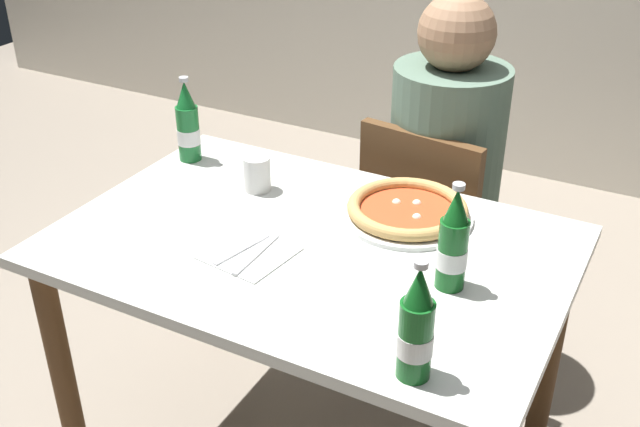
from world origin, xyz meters
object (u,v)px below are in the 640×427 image
object	(u,v)px
pizza_margherita_near	(407,210)
beer_bottle_right	(416,329)
chair_behind_table	(431,232)
diner_seated	(442,197)
dining_table_main	(310,281)
paper_cup	(257,173)
beer_bottle_left	(188,126)
napkin_with_cutlery	(250,253)
beer_bottle_center	(453,245)

from	to	relation	value
pizza_margherita_near	beer_bottle_right	bearing A→B (deg)	-66.51
chair_behind_table	diner_seated	size ratio (longest dim) A/B	0.70
dining_table_main	pizza_margherita_near	world-z (taller)	pizza_margherita_near
chair_behind_table	paper_cup	bearing A→B (deg)	59.91
dining_table_main	beer_bottle_left	xyz separation A→B (m)	(-0.53, 0.24, 0.22)
napkin_with_cutlery	paper_cup	bearing A→B (deg)	118.94
diner_seated	beer_bottle_right	distance (m)	1.06
pizza_margherita_near	napkin_with_cutlery	size ratio (longest dim) A/B	1.63
dining_table_main	beer_bottle_center	bearing A→B (deg)	-3.40
dining_table_main	paper_cup	bearing A→B (deg)	146.53
diner_seated	beer_bottle_center	bearing A→B (deg)	-69.74
beer_bottle_left	napkin_with_cutlery	bearing A→B (deg)	-39.49
chair_behind_table	napkin_with_cutlery	size ratio (longest dim) A/B	4.21
beer_bottle_left	beer_bottle_right	size ratio (longest dim) A/B	1.00
chair_behind_table	paper_cup	world-z (taller)	chair_behind_table
chair_behind_table	beer_bottle_left	size ratio (longest dim) A/B	3.44
paper_cup	dining_table_main	bearing A→B (deg)	-33.47
napkin_with_cutlery	diner_seated	bearing A→B (deg)	75.71
beer_bottle_left	beer_bottle_center	bearing A→B (deg)	-16.41
dining_table_main	beer_bottle_center	distance (m)	0.42
diner_seated	beer_bottle_left	world-z (taller)	diner_seated
dining_table_main	beer_bottle_left	size ratio (longest dim) A/B	4.86
dining_table_main	napkin_with_cutlery	bearing A→B (deg)	-129.26
beer_bottle_right	dining_table_main	bearing A→B (deg)	140.50
dining_table_main	diner_seated	xyz separation A→B (m)	(0.10, 0.66, -0.05)
beer_bottle_left	beer_bottle_right	distance (m)	1.08
pizza_margherita_near	napkin_with_cutlery	bearing A→B (deg)	-127.72
chair_behind_table	paper_cup	xyz separation A→B (m)	(-0.34, -0.44, 0.32)
dining_table_main	napkin_with_cutlery	xyz separation A→B (m)	(-0.10, -0.12, 0.12)
pizza_margherita_near	diner_seated	bearing A→B (deg)	97.24
dining_table_main	beer_bottle_center	xyz separation A→B (m)	(0.35, -0.02, 0.22)
beer_bottle_right	paper_cup	xyz separation A→B (m)	(-0.64, 0.49, -0.06)
chair_behind_table	beer_bottle_left	distance (m)	0.81
pizza_margherita_near	beer_bottle_center	bearing A→B (deg)	-50.23
chair_behind_table	beer_bottle_right	xyz separation A→B (m)	(0.30, -0.93, 0.37)
chair_behind_table	diner_seated	distance (m)	0.11
pizza_margherita_near	beer_bottle_right	world-z (taller)	beer_bottle_right
beer_bottle_center	napkin_with_cutlery	distance (m)	0.47
beer_bottle_right	beer_bottle_left	bearing A→B (deg)	148.55
diner_seated	beer_bottle_left	distance (m)	0.80
beer_bottle_center	paper_cup	world-z (taller)	beer_bottle_center
beer_bottle_right	chair_behind_table	bearing A→B (deg)	107.78
chair_behind_table	pizza_margherita_near	world-z (taller)	chair_behind_table
pizza_margherita_near	beer_bottle_center	distance (m)	0.32
dining_table_main	beer_bottle_center	world-z (taller)	beer_bottle_center
diner_seated	beer_bottle_left	size ratio (longest dim) A/B	4.89
chair_behind_table	beer_bottle_left	bearing A→B (deg)	38.79
dining_table_main	chair_behind_table	xyz separation A→B (m)	(0.09, 0.61, -0.15)
beer_bottle_left	beer_bottle_right	bearing A→B (deg)	-31.45
beer_bottle_left	paper_cup	size ratio (longest dim) A/B	2.60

